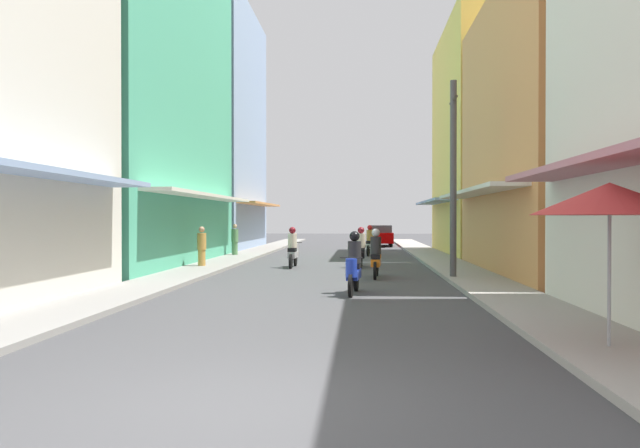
# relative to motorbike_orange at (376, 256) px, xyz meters

# --- Properties ---
(ground_plane) EXTENTS (101.97, 101.97, 0.00)m
(ground_plane) POSITION_rel_motorbike_orange_xyz_m (-1.64, 5.91, -0.70)
(ground_plane) COLOR #424244
(sidewalk_left) EXTENTS (1.79, 54.35, 0.12)m
(sidewalk_left) POSITION_rel_motorbike_orange_xyz_m (-6.28, 5.91, -0.64)
(sidewalk_left) COLOR gray
(sidewalk_left) RESTS_ON ground
(sidewalk_right) EXTENTS (1.79, 54.35, 0.12)m
(sidewalk_right) POSITION_rel_motorbike_orange_xyz_m (3.00, 5.91, -0.64)
(sidewalk_right) COLOR #9E9991
(sidewalk_right) RESTS_ON ground
(building_left_mid) EXTENTS (7.05, 13.56, 14.58)m
(building_left_mid) POSITION_rel_motorbike_orange_xyz_m (-10.17, 4.49, 6.58)
(building_left_mid) COLOR #4CB28C
(building_left_mid) RESTS_ON ground
(building_left_far) EXTENTS (7.05, 10.64, 14.79)m
(building_left_far) POSITION_rel_motorbike_orange_xyz_m (-10.17, 17.16, 6.69)
(building_left_far) COLOR #8CA5CC
(building_left_far) RESTS_ON ground
(building_right_mid) EXTENTS (7.05, 11.10, 9.60)m
(building_right_mid) POSITION_rel_motorbike_orange_xyz_m (6.89, 1.52, 4.09)
(building_right_mid) COLOR #D88C4C
(building_right_mid) RESTS_ON ground
(building_right_far) EXTENTS (7.05, 10.56, 11.95)m
(building_right_far) POSITION_rel_motorbike_orange_xyz_m (6.89, 12.79, 5.27)
(building_right_far) COLOR #EFD159
(building_right_far) RESTS_ON ground
(motorbike_orange) EXTENTS (0.55, 1.81, 1.58)m
(motorbike_orange) POSITION_rel_motorbike_orange_xyz_m (0.00, 0.00, 0.00)
(motorbike_orange) COLOR black
(motorbike_orange) RESTS_ON ground
(motorbike_blue) EXTENTS (0.55, 1.81, 1.58)m
(motorbike_blue) POSITION_rel_motorbike_orange_xyz_m (-0.65, -4.12, 0.00)
(motorbike_blue) COLOR black
(motorbike_blue) RESTS_ON ground
(motorbike_silver) EXTENTS (0.55, 1.81, 1.58)m
(motorbike_silver) POSITION_rel_motorbike_orange_xyz_m (-3.12, 3.88, 0.00)
(motorbike_silver) COLOR black
(motorbike_silver) RESTS_ON ground
(motorbike_black) EXTENTS (0.55, 1.81, 1.58)m
(motorbike_black) POSITION_rel_motorbike_orange_xyz_m (-0.48, 4.08, 0.00)
(motorbike_black) COLOR black
(motorbike_black) RESTS_ON ground
(motorbike_white) EXTENTS (0.62, 1.79, 1.58)m
(motorbike_white) POSITION_rel_motorbike_orange_xyz_m (-0.01, 11.53, 0.00)
(motorbike_white) COLOR black
(motorbike_white) RESTS_ON ground
(parked_car) EXTENTS (1.79, 4.11, 1.45)m
(parked_car) POSITION_rel_motorbike_orange_xyz_m (0.79, 22.29, 0.04)
(parked_car) COLOR #8C0000
(parked_car) RESTS_ON ground
(pedestrian_midway) EXTENTS (0.34, 0.34, 1.60)m
(pedestrian_midway) POSITION_rel_motorbike_orange_xyz_m (-6.49, 3.01, 0.09)
(pedestrian_midway) COLOR #BF8C3F
(pedestrian_midway) RESTS_ON ground
(pedestrian_far) EXTENTS (0.34, 0.34, 1.64)m
(pedestrian_far) POSITION_rel_motorbike_orange_xyz_m (-6.70, 9.85, 0.11)
(pedestrian_far) COLOR #598C59
(pedestrian_far) RESTS_ON ground
(vendor_umbrella) EXTENTS (2.13, 2.13, 2.40)m
(vendor_umbrella) POSITION_rel_motorbike_orange_xyz_m (2.98, -10.52, 1.46)
(vendor_umbrella) COLOR #99999E
(vendor_umbrella) RESTS_ON ground
(utility_pole) EXTENTS (0.20, 1.20, 6.14)m
(utility_pole) POSITION_rel_motorbike_orange_xyz_m (2.35, -0.52, 2.44)
(utility_pole) COLOR #4C4C4F
(utility_pole) RESTS_ON ground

